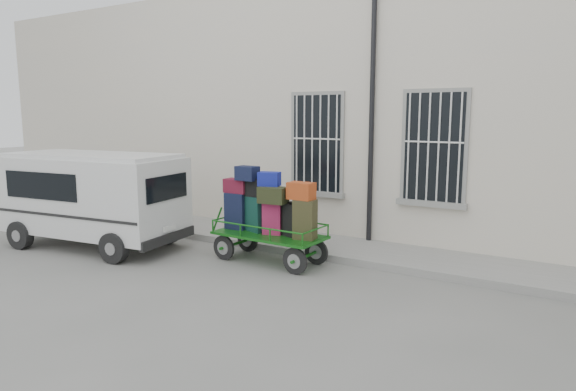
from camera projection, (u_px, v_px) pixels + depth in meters
The scene contains 5 objects.
ground at pixel (259, 274), 9.46m from camera, with size 80.00×80.00×0.00m, color slate.
building at pixel (375, 111), 13.63m from camera, with size 24.00×5.15×6.00m.
sidewalk at pixel (316, 245), 11.31m from camera, with size 24.00×1.70×0.15m, color gray.
luggage_cart at pixel (269, 213), 10.10m from camera, with size 2.64×1.11×1.89m.
van at pixel (93, 194), 11.27m from camera, with size 4.30×2.26×2.08m.
Camera 1 is at (5.20, -7.51, 2.92)m, focal length 32.00 mm.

